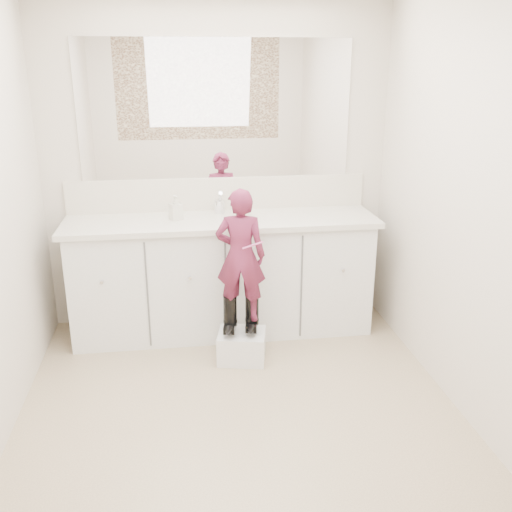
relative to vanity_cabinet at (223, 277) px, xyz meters
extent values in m
plane|color=#8A725A|center=(0.00, -1.23, -0.42)|extent=(3.00, 3.00, 0.00)
plane|color=beige|center=(0.00, 0.27, 0.77)|extent=(2.60, 0.00, 2.60)
plane|color=beige|center=(0.00, -2.73, 0.77)|extent=(2.60, 0.00, 2.60)
plane|color=beige|center=(1.30, -1.23, 0.78)|extent=(0.00, 3.00, 3.00)
cube|color=silver|center=(0.00, 0.00, 0.00)|extent=(2.20, 0.55, 0.85)
cube|color=beige|center=(0.00, -0.01, 0.45)|extent=(2.28, 0.58, 0.04)
cube|color=beige|center=(0.00, 0.26, 0.59)|extent=(2.28, 0.03, 0.25)
cube|color=white|center=(0.00, 0.26, 1.22)|extent=(2.00, 0.02, 1.00)
cube|color=#472819|center=(0.00, -2.71, 1.22)|extent=(2.00, 0.01, 1.20)
cylinder|color=silver|center=(0.00, 0.15, 0.52)|extent=(0.08, 0.08, 0.10)
imported|color=beige|center=(0.16, 0.03, 0.51)|extent=(0.11, 0.11, 0.09)
imported|color=beige|center=(-0.33, 0.01, 0.55)|extent=(0.11, 0.11, 0.18)
cube|color=silver|center=(0.08, -0.51, -0.32)|extent=(0.37, 0.33, 0.21)
imported|color=#9E305B|center=(0.08, -0.49, 0.34)|extent=(0.37, 0.28, 0.91)
cylinder|color=#DF56A1|center=(0.15, -0.57, 0.43)|extent=(0.14, 0.04, 0.06)
camera|label=1|loc=(-0.31, -4.03, 1.56)|focal=40.00mm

